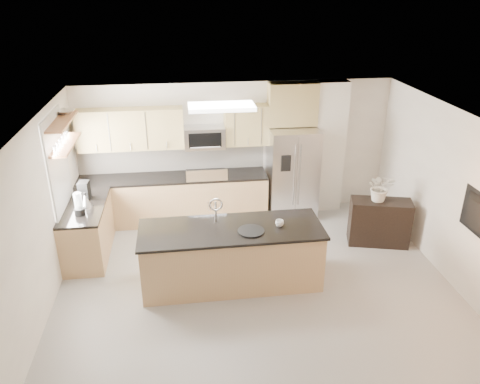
{
  "coord_description": "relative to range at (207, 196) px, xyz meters",
  "views": [
    {
      "loc": [
        -1.01,
        -5.32,
        4.3
      ],
      "look_at": [
        -0.16,
        1.3,
        1.27
      ],
      "focal_mm": 35.0,
      "sensor_mm": 36.0,
      "label": 1
    }
  ],
  "objects": [
    {
      "name": "floor",
      "position": [
        0.6,
        -2.92,
        -0.47
      ],
      "size": [
        6.5,
        6.5,
        0.0
      ],
      "primitive_type": "plane",
      "color": "gray",
      "rests_on": "ground"
    },
    {
      "name": "ceiling",
      "position": [
        0.6,
        -2.92,
        2.13
      ],
      "size": [
        6.0,
        6.5,
        0.02
      ],
      "primitive_type": "cube",
      "color": "white",
      "rests_on": "wall_back"
    },
    {
      "name": "wall_back",
      "position": [
        0.6,
        0.33,
        0.83
      ],
      "size": [
        6.0,
        0.02,
        2.6
      ],
      "primitive_type": "cube",
      "color": "silver",
      "rests_on": "floor"
    },
    {
      "name": "wall_left",
      "position": [
        -2.4,
        -2.92,
        0.83
      ],
      "size": [
        0.02,
        6.5,
        2.6
      ],
      "primitive_type": "cube",
      "color": "silver",
      "rests_on": "floor"
    },
    {
      "name": "wall_right",
      "position": [
        3.6,
        -2.92,
        0.83
      ],
      "size": [
        0.02,
        6.5,
        2.6
      ],
      "primitive_type": "cube",
      "color": "silver",
      "rests_on": "floor"
    },
    {
      "name": "back_counter",
      "position": [
        -0.63,
        0.01,
        -0.0
      ],
      "size": [
        3.55,
        0.66,
        1.44
      ],
      "color": "tan",
      "rests_on": "floor"
    },
    {
      "name": "left_counter",
      "position": [
        -2.07,
        -1.07,
        -0.01
      ],
      "size": [
        0.66,
        1.5,
        0.92
      ],
      "color": "tan",
      "rests_on": "floor"
    },
    {
      "name": "range",
      "position": [
        0.0,
        0.0,
        0.0
      ],
      "size": [
        0.76,
        0.64,
        1.14
      ],
      "color": "black",
      "rests_on": "floor"
    },
    {
      "name": "upper_cabinets",
      "position": [
        -0.7,
        0.16,
        1.35
      ],
      "size": [
        3.5,
        0.33,
        0.75
      ],
      "color": "tan",
      "rests_on": "wall_back"
    },
    {
      "name": "microwave",
      "position": [
        0.0,
        0.12,
        1.16
      ],
      "size": [
        0.76,
        0.4,
        0.4
      ],
      "color": "silver",
      "rests_on": "upper_cabinets"
    },
    {
      "name": "refrigerator",
      "position": [
        1.66,
        -0.05,
        0.42
      ],
      "size": [
        0.92,
        0.78,
        1.78
      ],
      "color": "silver",
      "rests_on": "floor"
    },
    {
      "name": "partition_column",
      "position": [
        2.42,
        0.18,
        0.83
      ],
      "size": [
        0.6,
        0.3,
        2.6
      ],
      "primitive_type": "cube",
      "color": "silver",
      "rests_on": "floor"
    },
    {
      "name": "window",
      "position": [
        -2.38,
        -1.07,
        1.18
      ],
      "size": [
        0.04,
        1.15,
        1.65
      ],
      "color": "white",
      "rests_on": "wall_left"
    },
    {
      "name": "shelf_lower",
      "position": [
        -2.25,
        -0.97,
        1.48
      ],
      "size": [
        0.3,
        1.2,
        0.04
      ],
      "primitive_type": "cube",
      "color": "brown",
      "rests_on": "wall_left"
    },
    {
      "name": "shelf_upper",
      "position": [
        -2.25,
        -0.97,
        1.85
      ],
      "size": [
        0.3,
        1.2,
        0.04
      ],
      "primitive_type": "cube",
      "color": "brown",
      "rests_on": "wall_left"
    },
    {
      "name": "ceiling_fixture",
      "position": [
        0.2,
        -1.32,
        2.09
      ],
      "size": [
        1.0,
        0.5,
        0.06
      ],
      "primitive_type": "cube",
      "color": "white",
      "rests_on": "ceiling"
    },
    {
      "name": "island",
      "position": [
        0.24,
        -2.19,
        0.0
      ],
      "size": [
        2.75,
        1.01,
        1.37
      ],
      "rotation": [
        0.0,
        0.0,
        0.01
      ],
      "color": "tan",
      "rests_on": "floor"
    },
    {
      "name": "credenza",
      "position": [
        2.95,
        -1.34,
        -0.06
      ],
      "size": [
        1.11,
        0.67,
        0.82
      ],
      "primitive_type": "cube",
      "rotation": [
        0.0,
        0.0,
        -0.25
      ],
      "color": "black",
      "rests_on": "floor"
    },
    {
      "name": "cup",
      "position": [
        0.96,
        -2.22,
        0.52
      ],
      "size": [
        0.15,
        0.15,
        0.1
      ],
      "primitive_type": "imported",
      "rotation": [
        0.0,
        0.0,
        -0.25
      ],
      "color": "white",
      "rests_on": "island"
    },
    {
      "name": "platter",
      "position": [
        0.51,
        -2.33,
        0.48
      ],
      "size": [
        0.45,
        0.45,
        0.02
      ],
      "primitive_type": "cylinder",
      "rotation": [
        0.0,
        0.0,
        -0.16
      ],
      "color": "black",
      "rests_on": "island"
    },
    {
      "name": "blender",
      "position": [
        -2.08,
        -1.4,
        0.61
      ],
      "size": [
        0.16,
        0.16,
        0.38
      ],
      "color": "black",
      "rests_on": "left_counter"
    },
    {
      "name": "kettle",
      "position": [
        -2.02,
        -1.13,
        0.56
      ],
      "size": [
        0.2,
        0.2,
        0.26
      ],
      "color": "silver",
      "rests_on": "left_counter"
    },
    {
      "name": "coffee_maker",
      "position": [
        -2.09,
        -0.8,
        0.6
      ],
      "size": [
        0.18,
        0.22,
        0.31
      ],
      "color": "black",
      "rests_on": "left_counter"
    },
    {
      "name": "bowl",
      "position": [
        -2.25,
        -0.59,
        1.91
      ],
      "size": [
        0.47,
        0.47,
        0.09
      ],
      "primitive_type": "imported",
      "rotation": [
        0.0,
        0.0,
        -0.42
      ],
      "color": "silver",
      "rests_on": "shelf_upper"
    },
    {
      "name": "flower_vase",
      "position": [
        2.9,
        -1.31,
        0.73
      ],
      "size": [
        0.76,
        0.69,
        0.75
      ],
      "primitive_type": "imported",
      "rotation": [
        0.0,
        0.0,
        -0.16
      ],
      "color": "beige",
      "rests_on": "credenza"
    },
    {
      "name": "television",
      "position": [
        3.51,
        -3.12,
        0.88
      ],
      "size": [
        0.14,
        1.08,
        0.62
      ],
      "primitive_type": "imported",
      "rotation": [
        0.0,
        0.0,
        1.57
      ],
      "color": "black",
      "rests_on": "wall_right"
    }
  ]
}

